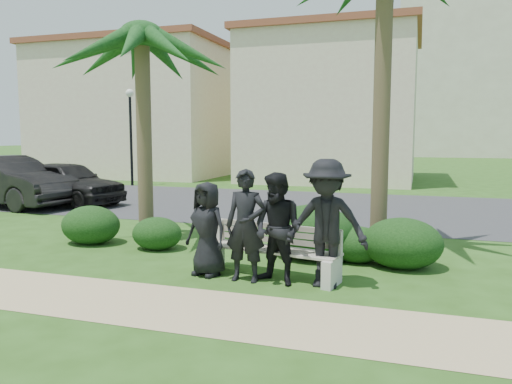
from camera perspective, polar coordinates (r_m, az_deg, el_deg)
ground at (r=8.52m, az=-5.11°, el=-8.94°), size 160.00×160.00×0.00m
footpath at (r=6.98m, az=-11.08°, el=-12.57°), size 30.00×1.60×0.01m
asphalt_street at (r=16.04m, az=6.20°, el=-1.63°), size 160.00×8.00×0.01m
stucco_bldg_left at (r=29.78m, az=-12.93°, el=9.07°), size 10.40×8.40×7.30m
stucco_bldg_right at (r=25.93m, az=8.73°, el=9.56°), size 8.40×8.40×7.30m
street_lamp at (r=23.07m, az=-14.15°, el=8.02°), size 0.36×0.36×4.29m
park_bench at (r=8.10m, az=1.53°, el=-7.08°), size 2.39×0.93×0.80m
man_a at (r=8.10m, az=-5.61°, el=-4.21°), size 0.85×0.67×1.53m
man_b at (r=7.72m, az=-1.17°, el=-3.86°), size 0.65×0.43×1.75m
man_c at (r=7.58m, az=2.54°, el=-4.23°), size 1.00×0.89×1.71m
man_d at (r=7.50m, az=8.03°, el=-3.58°), size 1.26×0.74×1.92m
hedge_a at (r=11.05m, az=-18.37°, el=-3.48°), size 1.26×1.04×0.82m
hedge_b at (r=10.17m, az=-11.25°, el=-4.57°), size 1.02×0.84×0.66m
hedge_d at (r=9.28m, az=6.46°, el=-4.40°), size 1.58×1.30×1.03m
hedge_e at (r=9.18m, az=11.50°, el=-5.79°), size 1.01×0.84×0.66m
hedge_f at (r=8.97m, az=16.40°, el=-5.48°), size 1.36×1.12×0.89m
palm_left at (r=11.14m, az=-12.94°, el=16.89°), size 3.00×3.00×5.26m
car_a at (r=17.51m, az=-20.82°, el=1.02°), size 4.43×2.43×1.43m
car_b at (r=17.69m, az=-26.53°, el=1.09°), size 5.06×2.44×1.60m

